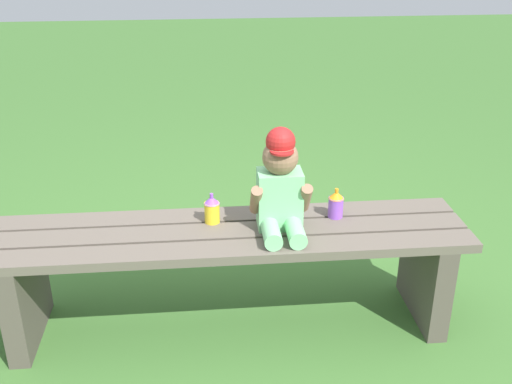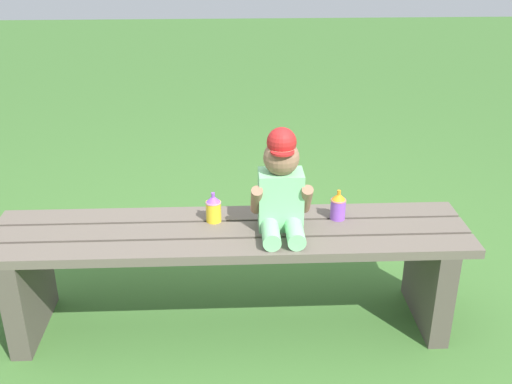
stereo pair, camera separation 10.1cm
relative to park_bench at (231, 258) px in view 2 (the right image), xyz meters
The scene contains 5 objects.
ground_plane 0.31m from the park_bench, ahead, with size 16.00×16.00×0.00m, color #3D6B2D.
park_bench is the anchor object (origin of this frame).
child_figure 0.36m from the park_bench, ahead, with size 0.23×0.27×0.40m.
sippy_cup_left 0.21m from the park_bench, 132.18° to the left, with size 0.06×0.06×0.12m.
sippy_cup_right 0.48m from the park_bench, ahead, with size 0.06×0.06×0.12m.
Camera 2 is at (0.01, -2.08, 1.56)m, focal length 42.72 mm.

